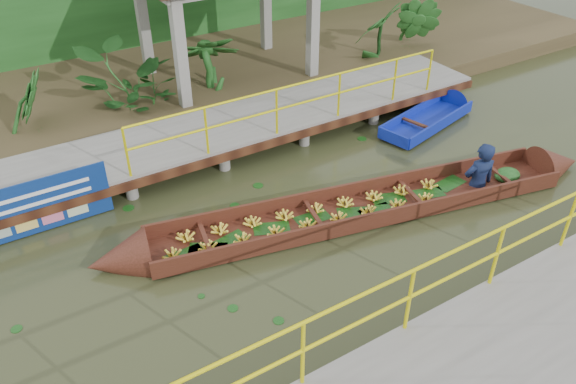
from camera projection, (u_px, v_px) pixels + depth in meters
ground at (243, 256)px, 9.49m from camera, size 80.00×80.00×0.00m
land_strip at (108, 90)px, 14.64m from camera, size 30.00×8.00×0.45m
far_dock at (165, 147)px, 11.64m from camera, size 16.00×2.06×1.66m
vendor_boat at (382, 198)px, 10.47m from camera, size 9.90×3.00×2.27m
moored_blue_boat at (443, 111)px, 13.81m from camera, size 3.28×1.56×0.76m
blue_banner at (11, 214)px, 9.56m from camera, size 3.35×0.04×1.05m
tropical_plants at (210, 69)px, 13.46m from camera, size 14.07×1.07×1.33m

